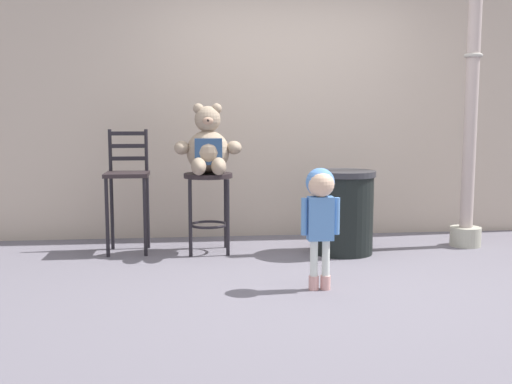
# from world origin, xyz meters

# --- Properties ---
(ground_plane) EXTENTS (24.00, 24.00, 0.00)m
(ground_plane) POSITION_xyz_m (0.00, 0.00, 0.00)
(ground_plane) COLOR slate
(building_wall) EXTENTS (6.25, 0.30, 3.85)m
(building_wall) POSITION_xyz_m (0.00, 1.84, 1.93)
(building_wall) COLOR #B9A896
(building_wall) RESTS_ON ground_plane
(bar_stool_with_teddy) EXTENTS (0.43, 0.43, 0.71)m
(bar_stool_with_teddy) POSITION_xyz_m (-0.82, 1.00, 0.52)
(bar_stool_with_teddy) COLOR black
(bar_stool_with_teddy) RESTS_ON ground_plane
(teddy_bear) EXTENTS (0.59, 0.53, 0.61)m
(teddy_bear) POSITION_xyz_m (-0.82, 0.96, 0.93)
(teddy_bear) COLOR gray
(teddy_bear) RESTS_ON bar_stool_with_teddy
(child_walking) EXTENTS (0.27, 0.22, 0.85)m
(child_walking) POSITION_xyz_m (-0.08, -0.28, 0.62)
(child_walking) COLOR #D49993
(child_walking) RESTS_ON ground_plane
(trash_bin) EXTENTS (0.56, 0.56, 0.74)m
(trash_bin) POSITION_xyz_m (0.37, 0.83, 0.37)
(trash_bin) COLOR black
(trash_bin) RESTS_ON ground_plane
(lamppost) EXTENTS (0.28, 0.28, 3.05)m
(lamppost) POSITION_xyz_m (1.59, 0.99, 1.22)
(lamppost) COLOR #A8A694
(lamppost) RESTS_ON ground_plane
(bar_chair_empty) EXTENTS (0.38, 0.38, 1.10)m
(bar_chair_empty) POSITION_xyz_m (-1.53, 1.08, 0.63)
(bar_chair_empty) COLOR black
(bar_chair_empty) RESTS_ON ground_plane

